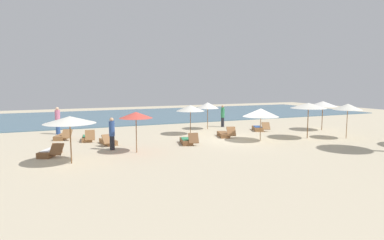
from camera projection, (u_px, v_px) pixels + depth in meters
The scene contains 20 objects.
ground_plane at pixel (235, 140), 20.45m from camera, with size 60.00×60.00×0.00m, color beige.
ocean_water at pixel (155, 115), 35.94m from camera, with size 48.00×16.00×0.06m, color #476B7F.
umbrella_0 at pixel (190, 108), 22.42m from camera, with size 1.95×1.95×2.05m.
umbrella_1 at pixel (70, 120), 14.30m from camera, with size 2.26×2.26×2.13m.
umbrella_2 at pixel (261, 113), 19.95m from camera, with size 2.21×2.21×2.01m.
umbrella_3 at pixel (348, 107), 20.85m from camera, with size 1.80×1.80×2.24m.
umbrella_4 at pixel (308, 106), 20.86m from camera, with size 2.24×2.24×2.30m.
umbrella_5 at pixel (136, 115), 16.58m from camera, with size 1.70×1.70×2.11m.
umbrella_6 at pixel (208, 105), 24.98m from camera, with size 1.71×1.71×2.08m.
umbrella_7 at pixel (323, 104), 24.48m from camera, with size 2.15×2.15×2.19m.
lounger_0 at pixel (88, 138), 20.16m from camera, with size 0.80×1.70×0.74m.
lounger_1 at pixel (187, 141), 19.13m from camera, with size 0.97×1.76×0.71m.
lounger_2 at pixel (108, 142), 18.99m from camera, with size 0.89×1.78×0.68m.
lounger_3 at pixel (50, 152), 16.02m from camera, with size 1.28×1.78×0.68m.
lounger_4 at pixel (224, 134), 21.62m from camera, with size 1.03×1.74×0.73m.
lounger_5 at pixel (63, 137), 20.73m from camera, with size 1.18×1.79×0.68m.
lounger_6 at pixel (258, 128), 24.42m from camera, with size 1.22×1.79×0.67m.
person_0 at pixel (112, 133), 17.37m from camera, with size 0.32×0.32×1.75m.
person_1 at pixel (223, 116), 26.39m from camera, with size 0.43×0.43×1.77m.
person_2 at pixel (58, 120), 22.62m from camera, with size 0.48×0.48×1.90m.
Camera 1 is at (-10.50, -17.44, 3.60)m, focal length 30.48 mm.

